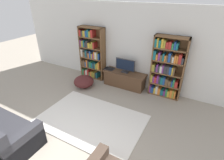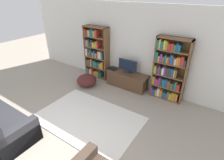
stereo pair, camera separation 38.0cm
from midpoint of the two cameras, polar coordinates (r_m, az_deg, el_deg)
wall_back at (r=5.60m, az=4.66°, el=10.69°), size 8.80×0.06×2.60m
bookshelf_left at (r=6.29m, az=-8.36°, el=8.35°), size 0.92×0.30×1.83m
bookshelf_right at (r=5.24m, az=15.42°, el=3.55°), size 0.92×0.30×1.83m
tv_stand at (r=5.80m, az=2.19°, el=0.21°), size 1.42×0.46×0.51m
television at (r=5.60m, az=2.38°, el=4.73°), size 0.65×0.16×0.45m
laptop at (r=5.92m, az=-2.66°, el=3.68°), size 0.32×0.24×0.03m
area_rug at (r=4.56m, az=-9.29°, el=-12.69°), size 2.58×1.71×0.02m
beanbag_ottoman at (r=5.90m, az=-11.01°, el=-0.53°), size 0.66×0.66×0.38m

